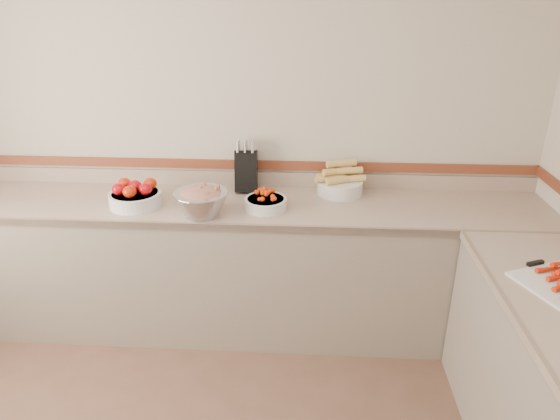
# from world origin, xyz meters

# --- Properties ---
(back_wall) EXTENTS (4.00, 0.00, 4.00)m
(back_wall) POSITION_xyz_m (0.00, 2.00, 1.30)
(back_wall) COLOR #BBAE9A
(back_wall) RESTS_ON ground_plane
(counter_back) EXTENTS (4.00, 0.65, 1.08)m
(counter_back) POSITION_xyz_m (0.00, 1.68, 0.45)
(counter_back) COLOR gray
(counter_back) RESTS_ON ground_plane
(knife_block) EXTENTS (0.16, 0.18, 0.35)m
(knife_block) POSITION_xyz_m (0.09, 1.90, 1.04)
(knife_block) COLOR black
(knife_block) RESTS_ON counter_back
(tomato_bowl) EXTENTS (0.32, 0.32, 0.16)m
(tomato_bowl) POSITION_xyz_m (-0.56, 1.60, 0.97)
(tomato_bowl) COLOR silver
(tomato_bowl) RESTS_ON counter_back
(cherry_tomato_bowl) EXTENTS (0.26, 0.26, 0.13)m
(cherry_tomato_bowl) POSITION_xyz_m (0.25, 1.60, 0.95)
(cherry_tomato_bowl) COLOR silver
(cherry_tomato_bowl) RESTS_ON counter_back
(corn_bowl) EXTENTS (0.33, 0.30, 0.22)m
(corn_bowl) POSITION_xyz_m (0.71, 1.88, 0.97)
(corn_bowl) COLOR silver
(corn_bowl) RESTS_ON counter_back
(rhubarb_bowl) EXTENTS (0.32, 0.32, 0.18)m
(rhubarb_bowl) POSITION_xyz_m (-0.12, 1.47, 0.99)
(rhubarb_bowl) COLOR #B2B2BA
(rhubarb_bowl) RESTS_ON counter_back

